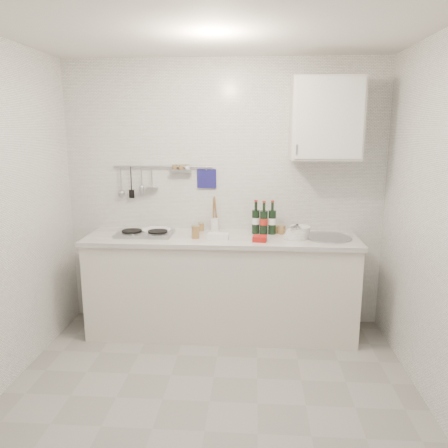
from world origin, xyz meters
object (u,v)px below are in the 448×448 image
object	(u,v)px
plate_stack_sink	(298,232)
utensil_crock	(215,222)
wall_cabinet	(326,119)
plate_stack_hob	(156,231)
wine_bottles	(264,218)

from	to	relation	value
plate_stack_sink	utensil_crock	world-z (taller)	utensil_crock
wall_cabinet	utensil_crock	xyz separation A→B (m)	(-0.98, 0.12, -0.95)
plate_stack_hob	wine_bottles	world-z (taller)	wine_bottles
wall_cabinet	utensil_crock	distance (m)	1.37
wine_bottles	utensil_crock	world-z (taller)	utensil_crock
plate_stack_hob	utensil_crock	bearing A→B (deg)	16.48
plate_stack_sink	wall_cabinet	bearing A→B (deg)	28.41
wall_cabinet	utensil_crock	size ratio (longest dim) A/B	2.12
wall_cabinet	utensil_crock	bearing A→B (deg)	173.27
wine_bottles	utensil_crock	distance (m)	0.48
plate_stack_hob	plate_stack_sink	world-z (taller)	plate_stack_sink
plate_stack_sink	wine_bottles	size ratio (longest dim) A/B	0.80
plate_stack_sink	utensil_crock	bearing A→B (deg)	162.89
plate_stack_hob	wine_bottles	distance (m)	1.01
wall_cabinet	plate_stack_sink	bearing A→B (deg)	-151.59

